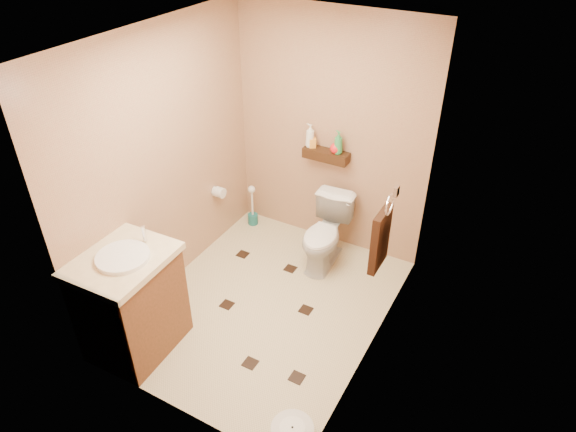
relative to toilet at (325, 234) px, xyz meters
The scene contains 18 objects.
ground 0.92m from the toilet, 102.22° to the right, with size 2.50×2.50×0.00m, color beige.
wall_back 0.97m from the toilet, 113.32° to the left, with size 2.00×0.04×2.40m, color tan.
wall_front 2.26m from the toilet, 94.95° to the right, with size 2.00×0.04×2.40m, color tan.
wall_left 1.68m from the toilet, 144.82° to the right, with size 0.04×2.50×2.40m, color tan.
wall_right 1.45m from the toilet, 45.42° to the right, with size 0.04×2.50×2.40m, color tan.
ceiling 2.22m from the toilet, 102.22° to the right, with size 2.00×2.50×0.02m, color white.
wall_shelf 0.77m from the toilet, 118.06° to the left, with size 0.46×0.14×0.10m, color #341B0E.
floor_accents 0.94m from the toilet, 99.79° to the right, with size 1.34×1.31×0.01m.
toilet is the anchor object (origin of this frame).
vanity 1.95m from the toilet, 116.87° to the right, with size 0.65×0.77×1.06m.
bathroom_scale 1.98m from the toilet, 70.90° to the right, with size 0.36×0.36×0.06m.
toilet_brush 1.04m from the toilet, 166.62° to the left, with size 0.11×0.11×0.49m.
towel_ring 1.11m from the toilet, 38.45° to the right, with size 0.12×0.30×0.76m.
toilet_paper 1.16m from the toilet, behind, with size 0.12×0.11×0.12m.
bottle_a 0.97m from the toilet, 136.63° to the left, with size 0.09×0.09×0.24m, color white.
bottle_b 0.93m from the toilet, 134.48° to the left, with size 0.06×0.07×0.14m, color #FFA535.
bottle_c 0.87m from the toilet, 103.50° to the left, with size 0.11×0.11×0.14m, color red.
bottle_d 0.90m from the toilet, 99.86° to the left, with size 0.09×0.09×0.23m, color #30914E.
Camera 1 is at (1.84, -2.93, 3.30)m, focal length 32.00 mm.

